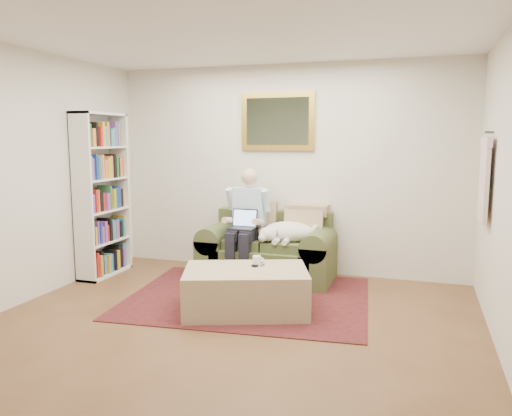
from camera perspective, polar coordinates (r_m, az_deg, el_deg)
The scene contains 12 objects.
room_shell at distance 4.28m, azimuth -3.86°, elevation 2.67°, with size 4.51×5.00×2.61m.
rug at distance 5.43m, azimuth -0.91°, elevation -10.15°, with size 2.50×2.00×0.01m, color black.
sofa at distance 6.08m, azimuth 1.33°, elevation -5.52°, with size 1.59×0.81×0.95m.
seated_man at distance 5.94m, azimuth -1.26°, elevation -1.97°, with size 0.52×0.75×1.33m, color #8CC5D8, non-canonical shape.
laptop at distance 5.87m, azimuth -1.46°, elevation -1.76°, with size 0.31×0.24×0.22m.
sleeping_dog at distance 5.86m, azimuth 3.78°, elevation -2.72°, with size 0.65×0.41×0.24m, color white, non-canonical shape.
ottoman at distance 4.95m, azimuth -1.17°, elevation -9.41°, with size 1.19×0.75×0.43m, color tan.
coffee_mug at distance 5.00m, azimuth 0.09°, elevation -6.05°, with size 0.08×0.08×0.10m, color white.
tv_remote at distance 5.01m, azimuth 0.23°, elevation -6.50°, with size 0.05×0.15×0.02m, color black.
bookshelf at distance 6.41m, azimuth -17.19°, elevation 1.42°, with size 0.28×0.80×2.00m, color white, non-canonical shape.
wall_mirror at distance 6.31m, azimuth 2.47°, elevation 9.86°, with size 0.94×0.04×0.72m.
hanging_shirt at distance 5.24m, azimuth 24.65°, elevation 3.49°, with size 0.06×0.52×0.90m, color beige, non-canonical shape.
Camera 1 is at (1.60, -3.59, 1.70)m, focal length 35.00 mm.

